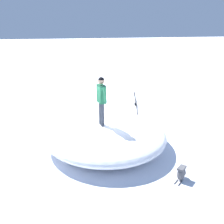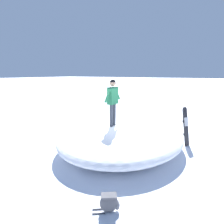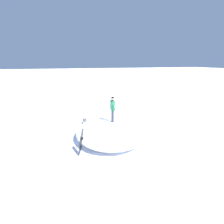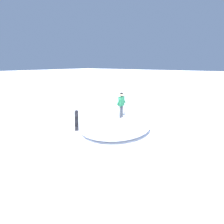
# 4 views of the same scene
# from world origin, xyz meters

# --- Properties ---
(ground) EXTENTS (240.00, 240.00, 0.00)m
(ground) POSITION_xyz_m (0.00, 0.00, 0.00)
(ground) COLOR white
(snow_mound) EXTENTS (5.64, 6.18, 1.02)m
(snow_mound) POSITION_xyz_m (-0.16, 0.36, 0.51)
(snow_mound) COLOR white
(snow_mound) RESTS_ON ground
(snowboarder_standing) EXTENTS (0.24, 1.07, 1.81)m
(snowboarder_standing) POSITION_xyz_m (-0.40, 0.03, 2.12)
(snowboarder_standing) COLOR #333842
(snowboarder_standing) RESTS_ON snow_mound
(snowboard_primary_upright) EXTENTS (0.42, 0.40, 1.67)m
(snowboard_primary_upright) POSITION_xyz_m (2.04, 2.05, 0.86)
(snowboard_primary_upright) COLOR black
(snowboard_primary_upright) RESTS_ON ground
(backpack_near) EXTENTS (0.61, 0.50, 0.44)m
(backpack_near) POSITION_xyz_m (1.22, -2.84, 0.22)
(backpack_near) COLOR #4C4C51
(backpack_near) RESTS_ON ground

